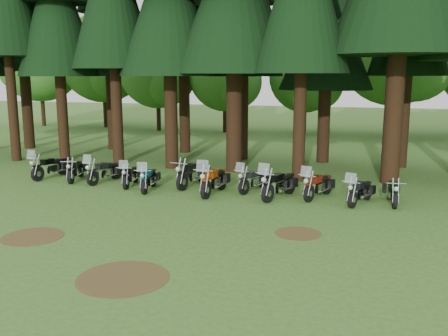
% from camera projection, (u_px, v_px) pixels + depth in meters
% --- Properties ---
extents(ground, '(120.00, 120.00, 0.00)m').
position_uv_depth(ground, '(154.00, 226.00, 15.79)').
color(ground, '#396425').
rests_on(ground, ground).
extents(pine_back_4, '(4.94, 4.94, 13.78)m').
position_uv_depth(pine_back_4, '(328.00, 4.00, 25.63)').
color(pine_back_4, '#311E10').
rests_on(pine_back_4, ground).
extents(decid_0, '(8.00, 7.78, 10.00)m').
position_uv_depth(decid_0, '(41.00, 60.00, 44.60)').
color(decid_0, '#311E10').
rests_on(decid_0, ground).
extents(decid_1, '(7.91, 7.69, 9.88)m').
position_uv_depth(decid_1, '(105.00, 61.00, 43.40)').
color(decid_1, '#311E10').
rests_on(decid_1, ground).
extents(decid_2, '(6.72, 6.53, 8.40)m').
position_uv_depth(decid_2, '(160.00, 71.00, 41.11)').
color(decid_2, '#311E10').
rests_on(decid_2, ground).
extents(decid_3, '(6.12, 5.95, 7.65)m').
position_uv_depth(decid_3, '(228.00, 76.00, 39.95)').
color(decid_3, '#311E10').
rests_on(decid_3, ground).
extents(decid_4, '(5.93, 5.76, 7.41)m').
position_uv_depth(decid_4, '(308.00, 78.00, 39.37)').
color(decid_4, '#311E10').
rests_on(decid_4, ground).
extents(decid_5, '(8.45, 8.21, 10.56)m').
position_uv_depth(decid_5, '(400.00, 53.00, 36.59)').
color(decid_5, '#311E10').
rests_on(decid_5, ground).
extents(dirt_patch_0, '(1.80, 1.80, 0.01)m').
position_uv_depth(dirt_patch_0, '(33.00, 237.00, 14.73)').
color(dirt_patch_0, '#4C3D1E').
rests_on(dirt_patch_0, ground).
extents(dirt_patch_1, '(1.40, 1.40, 0.01)m').
position_uv_depth(dirt_patch_1, '(298.00, 233.00, 15.02)').
color(dirt_patch_1, '#4C3D1E').
rests_on(dirt_patch_1, ground).
extents(dirt_patch_2, '(2.20, 2.20, 0.01)m').
position_uv_depth(dirt_patch_2, '(123.00, 278.00, 11.75)').
color(dirt_patch_2, '#4C3D1E').
rests_on(dirt_patch_2, ground).
extents(motorcycle_0, '(0.66, 2.32, 1.46)m').
position_uv_depth(motorcycle_0, '(50.00, 168.00, 22.93)').
color(motorcycle_0, black).
rests_on(motorcycle_0, ground).
extents(motorcycle_1, '(0.74, 2.11, 0.88)m').
position_uv_depth(motorcycle_1, '(76.00, 171.00, 22.45)').
color(motorcycle_1, black).
rests_on(motorcycle_1, ground).
extents(motorcycle_2, '(0.74, 2.23, 1.40)m').
position_uv_depth(motorcycle_2, '(105.00, 172.00, 22.00)').
color(motorcycle_2, black).
rests_on(motorcycle_2, ground).
extents(motorcycle_3, '(0.61, 2.04, 1.28)m').
position_uv_depth(motorcycle_3, '(131.00, 176.00, 21.35)').
color(motorcycle_3, black).
rests_on(motorcycle_3, ground).
extents(motorcycle_4, '(0.65, 2.16, 1.36)m').
position_uv_depth(motorcycle_4, '(149.00, 179.00, 20.54)').
color(motorcycle_4, black).
rests_on(motorcycle_4, ground).
extents(motorcycle_5, '(0.61, 2.46, 1.01)m').
position_uv_depth(motorcycle_5, '(193.00, 175.00, 21.24)').
color(motorcycle_5, black).
rests_on(motorcycle_5, ground).
extents(motorcycle_6, '(0.54, 2.51, 1.57)m').
position_uv_depth(motorcycle_6, '(214.00, 181.00, 19.85)').
color(motorcycle_6, black).
rests_on(motorcycle_6, ground).
extents(motorcycle_7, '(0.99, 2.08, 1.34)m').
position_uv_depth(motorcycle_7, '(254.00, 181.00, 20.34)').
color(motorcycle_7, black).
rests_on(motorcycle_7, ground).
extents(motorcycle_8, '(1.11, 2.40, 1.54)m').
position_uv_depth(motorcycle_8, '(279.00, 185.00, 19.20)').
color(motorcycle_8, black).
rests_on(motorcycle_8, ground).
extents(motorcycle_9, '(1.05, 2.20, 1.42)m').
position_uv_depth(motorcycle_9, '(318.00, 186.00, 19.23)').
color(motorcycle_9, black).
rests_on(motorcycle_9, ground).
extents(motorcycle_10, '(0.97, 2.07, 1.33)m').
position_uv_depth(motorcycle_10, '(360.00, 192.00, 18.37)').
color(motorcycle_10, black).
rests_on(motorcycle_10, ground).
extents(motorcycle_11, '(0.34, 2.04, 0.83)m').
position_uv_depth(motorcycle_11, '(393.00, 193.00, 18.39)').
color(motorcycle_11, black).
rests_on(motorcycle_11, ground).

